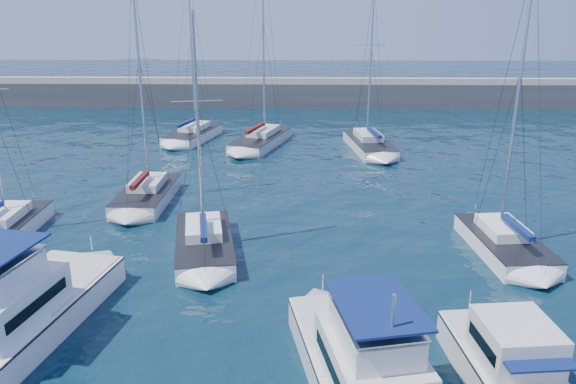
{
  "coord_description": "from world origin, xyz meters",
  "views": [
    {
      "loc": [
        1.95,
        -21.59,
        12.89
      ],
      "look_at": [
        1.34,
        7.39,
        3.0
      ],
      "focal_mm": 35.0,
      "sensor_mm": 36.0,
      "label": 1
    }
  ],
  "objects_px": {
    "sailboat_mid_b": "(147,194)",
    "sailboat_back_c": "(369,144)",
    "motor_yacht_stbd_inner": "(363,372)",
    "sailboat_mid_e": "(504,243)",
    "sailboat_mid_c": "(204,243)",
    "motor_yacht_port_inner": "(15,311)",
    "sailboat_back_b": "(261,139)",
    "sailboat_back_a": "(193,134)",
    "motor_yacht_stbd_outer": "(505,362)",
    "sailboat_mid_a": "(2,229)"
  },
  "relations": [
    {
      "from": "sailboat_back_b",
      "to": "motor_yacht_stbd_inner",
      "type": "bearing_deg",
      "value": -63.74
    },
    {
      "from": "sailboat_mid_b",
      "to": "sailboat_mid_c",
      "type": "relative_size",
      "value": 1.17
    },
    {
      "from": "sailboat_mid_c",
      "to": "sailboat_back_c",
      "type": "bearing_deg",
      "value": 52.4
    },
    {
      "from": "motor_yacht_port_inner",
      "to": "sailboat_back_a",
      "type": "distance_m",
      "value": 34.0
    },
    {
      "from": "motor_yacht_stbd_outer",
      "to": "sailboat_back_c",
      "type": "relative_size",
      "value": 0.4
    },
    {
      "from": "sailboat_mid_a",
      "to": "sailboat_back_a",
      "type": "distance_m",
      "value": 24.95
    },
    {
      "from": "sailboat_back_a",
      "to": "sailboat_back_c",
      "type": "relative_size",
      "value": 1.09
    },
    {
      "from": "motor_yacht_stbd_outer",
      "to": "sailboat_back_a",
      "type": "relative_size",
      "value": 0.37
    },
    {
      "from": "motor_yacht_stbd_inner",
      "to": "sailboat_mid_b",
      "type": "distance_m",
      "value": 23.29
    },
    {
      "from": "sailboat_mid_b",
      "to": "sailboat_back_c",
      "type": "distance_m",
      "value": 22.04
    },
    {
      "from": "sailboat_mid_c",
      "to": "sailboat_mid_e",
      "type": "bearing_deg",
      "value": -9.28
    },
    {
      "from": "sailboat_mid_e",
      "to": "sailboat_mid_c",
      "type": "bearing_deg",
      "value": 176.24
    },
    {
      "from": "motor_yacht_stbd_inner",
      "to": "sailboat_mid_e",
      "type": "distance_m",
      "value": 15.06
    },
    {
      "from": "sailboat_mid_c",
      "to": "sailboat_mid_e",
      "type": "height_order",
      "value": "sailboat_mid_e"
    },
    {
      "from": "motor_yacht_port_inner",
      "to": "motor_yacht_stbd_outer",
      "type": "distance_m",
      "value": 18.75
    },
    {
      "from": "motor_yacht_port_inner",
      "to": "motor_yacht_stbd_inner",
      "type": "distance_m",
      "value": 13.95
    },
    {
      "from": "sailboat_mid_e",
      "to": "sailboat_back_c",
      "type": "xyz_separation_m",
      "value": [
        -4.71,
        22.01,
        -0.03
      ]
    },
    {
      "from": "motor_yacht_stbd_outer",
      "to": "sailboat_back_b",
      "type": "relative_size",
      "value": 0.32
    },
    {
      "from": "sailboat_mid_a",
      "to": "sailboat_mid_b",
      "type": "bearing_deg",
      "value": 41.25
    },
    {
      "from": "sailboat_back_a",
      "to": "sailboat_back_b",
      "type": "distance_m",
      "value": 7.12
    },
    {
      "from": "motor_yacht_port_inner",
      "to": "motor_yacht_stbd_inner",
      "type": "bearing_deg",
      "value": -4.7
    },
    {
      "from": "sailboat_back_c",
      "to": "sailboat_mid_b",
      "type": "bearing_deg",
      "value": -147.04
    },
    {
      "from": "sailboat_mid_a",
      "to": "sailboat_back_c",
      "type": "height_order",
      "value": "sailboat_back_c"
    },
    {
      "from": "motor_yacht_stbd_outer",
      "to": "sailboat_mid_b",
      "type": "height_order",
      "value": "sailboat_mid_b"
    },
    {
      "from": "motor_yacht_port_inner",
      "to": "sailboat_mid_a",
      "type": "distance_m",
      "value": 11.48
    },
    {
      "from": "motor_yacht_stbd_outer",
      "to": "sailboat_mid_c",
      "type": "relative_size",
      "value": 0.46
    },
    {
      "from": "sailboat_mid_c",
      "to": "motor_yacht_port_inner",
      "type": "bearing_deg",
      "value": -137.52
    },
    {
      "from": "sailboat_mid_b",
      "to": "sailboat_mid_e",
      "type": "height_order",
      "value": "sailboat_mid_e"
    },
    {
      "from": "sailboat_back_c",
      "to": "motor_yacht_port_inner",
      "type": "bearing_deg",
      "value": -128.09
    },
    {
      "from": "sailboat_mid_e",
      "to": "motor_yacht_stbd_outer",
      "type": "bearing_deg",
      "value": -113.77
    },
    {
      "from": "motor_yacht_stbd_outer",
      "to": "sailboat_mid_e",
      "type": "height_order",
      "value": "sailboat_mid_e"
    },
    {
      "from": "sailboat_mid_c",
      "to": "sailboat_back_b",
      "type": "bearing_deg",
      "value": 75.94
    },
    {
      "from": "motor_yacht_stbd_inner",
      "to": "sailboat_back_a",
      "type": "relative_size",
      "value": 0.62
    },
    {
      "from": "sailboat_mid_b",
      "to": "sailboat_back_c",
      "type": "xyz_separation_m",
      "value": [
        16.64,
        14.45,
        -0.02
      ]
    },
    {
      "from": "sailboat_mid_b",
      "to": "sailboat_mid_c",
      "type": "height_order",
      "value": "sailboat_mid_b"
    },
    {
      "from": "sailboat_mid_c",
      "to": "sailboat_mid_e",
      "type": "xyz_separation_m",
      "value": [
        16.18,
        0.32,
        0.04
      ]
    },
    {
      "from": "sailboat_mid_b",
      "to": "sailboat_back_b",
      "type": "xyz_separation_m",
      "value": [
        6.69,
        15.93,
        0.02
      ]
    },
    {
      "from": "motor_yacht_stbd_inner",
      "to": "sailboat_mid_c",
      "type": "bearing_deg",
      "value": 110.07
    },
    {
      "from": "motor_yacht_port_inner",
      "to": "sailboat_back_c",
      "type": "distance_m",
      "value": 35.29
    },
    {
      "from": "sailboat_mid_b",
      "to": "sailboat_back_b",
      "type": "height_order",
      "value": "sailboat_back_b"
    },
    {
      "from": "sailboat_back_a",
      "to": "sailboat_back_b",
      "type": "relative_size",
      "value": 0.87
    },
    {
      "from": "motor_yacht_port_inner",
      "to": "sailboat_mid_b",
      "type": "xyz_separation_m",
      "value": [
        1.04,
        16.08,
        -0.6
      ]
    },
    {
      "from": "motor_yacht_stbd_outer",
      "to": "sailboat_mid_b",
      "type": "xyz_separation_m",
      "value": [
        -17.52,
        18.74,
        -0.41
      ]
    },
    {
      "from": "sailboat_mid_a",
      "to": "sailboat_back_c",
      "type": "relative_size",
      "value": 0.9
    },
    {
      "from": "sailboat_mid_e",
      "to": "sailboat_back_b",
      "type": "relative_size",
      "value": 0.84
    },
    {
      "from": "sailboat_mid_c",
      "to": "sailboat_back_b",
      "type": "relative_size",
      "value": 0.7
    },
    {
      "from": "motor_yacht_port_inner",
      "to": "sailboat_back_c",
      "type": "xyz_separation_m",
      "value": [
        17.68,
        30.53,
        -0.62
      ]
    },
    {
      "from": "motor_yacht_stbd_outer",
      "to": "sailboat_back_a",
      "type": "distance_m",
      "value": 40.68
    },
    {
      "from": "sailboat_back_a",
      "to": "motor_yacht_stbd_inner",
      "type": "bearing_deg",
      "value": -55.89
    },
    {
      "from": "sailboat_mid_e",
      "to": "sailboat_mid_b",
      "type": "bearing_deg",
      "value": 155.63
    }
  ]
}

